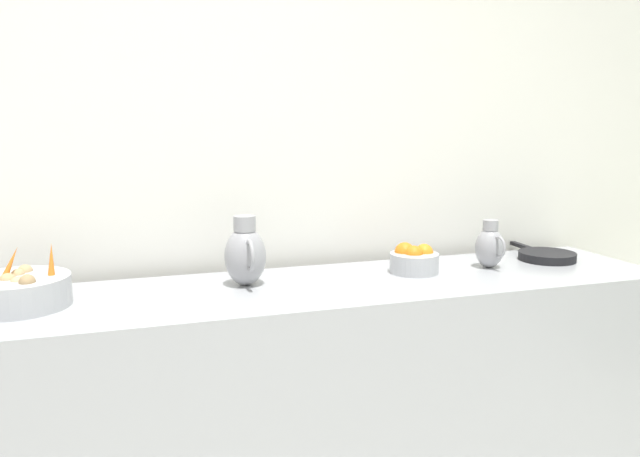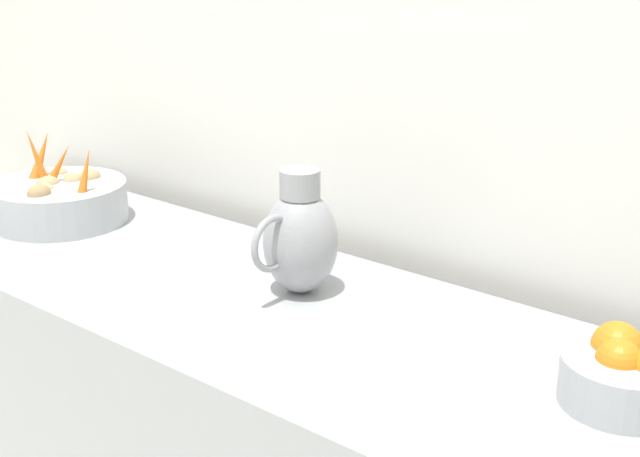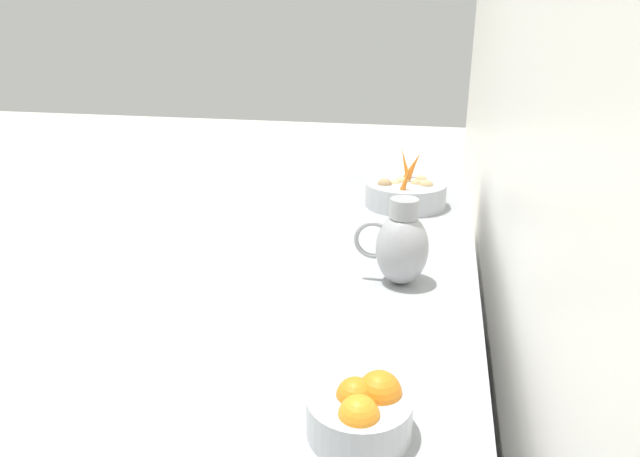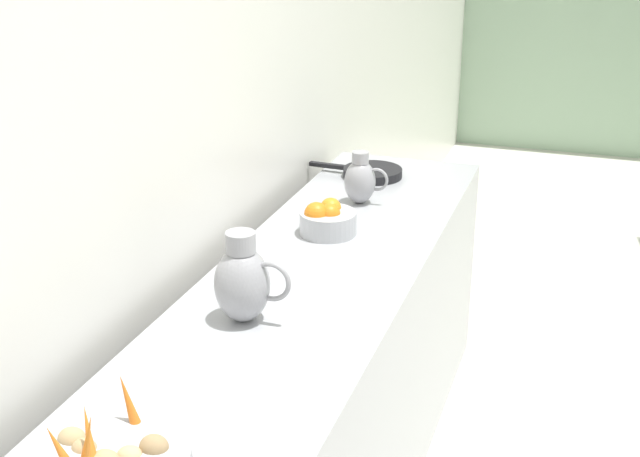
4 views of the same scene
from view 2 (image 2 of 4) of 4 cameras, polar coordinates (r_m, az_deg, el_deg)
The scene contains 3 objects.
vegetable_colander at distance 2.25m, azimuth -16.67°, elevation 1.77°, with size 0.33×0.33×0.23m.
orange_bowl at distance 1.43m, azimuth 19.32°, elevation -8.95°, with size 0.19×0.19×0.12m.
metal_pitcher_tall at distance 1.72m, azimuth -1.35°, elevation -0.63°, with size 0.21×0.15×0.25m.
Camera 2 is at (-0.39, 1.01, 1.56)m, focal length 48.86 mm.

